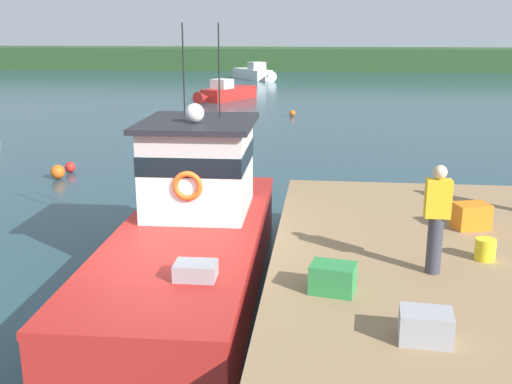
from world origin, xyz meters
TOP-DOWN VIEW (x-y plane):
  - ground_plane at (0.00, 0.00)m, footprint 200.00×200.00m
  - dock at (4.80, 0.00)m, footprint 6.00×9.00m
  - main_fishing_boat at (0.19, 1.14)m, footprint 2.72×9.84m
  - crate_single_far at (5.25, 1.25)m, footprint 0.70×0.60m
  - crate_stack_mid_dock at (3.81, -3.07)m, footprint 0.63×0.49m
  - crate_single_by_cleat at (2.75, -1.82)m, footprint 0.67×0.55m
  - bait_bucket at (5.12, -0.33)m, footprint 0.32×0.32m
  - deckhand_by_the_boat at (4.23, -0.95)m, footprint 0.36×0.22m
  - moored_boat_near_channel at (-4.01, 30.77)m, footprint 3.55×5.45m
  - moored_boat_off_the_point at (-4.02, 47.55)m, footprint 4.60×5.90m
  - mooring_buoy_spare_mooring at (-5.86, 9.57)m, footprint 0.35×0.35m
  - mooring_buoy_outer at (0.80, 23.82)m, footprint 0.33×0.33m
  - mooring_buoy_channel_marker at (-5.89, 8.65)m, footprint 0.46×0.46m
  - far_shoreline at (0.00, 62.00)m, footprint 120.00×8.00m

SIDE VIEW (x-z plane):
  - ground_plane at x=0.00m, z-range 0.00..0.00m
  - mooring_buoy_outer at x=0.80m, z-range 0.00..0.33m
  - mooring_buoy_spare_mooring at x=-5.86m, z-range 0.00..0.35m
  - mooring_buoy_channel_marker at x=-5.89m, z-range 0.00..0.46m
  - moored_boat_near_channel at x=-4.01m, z-range -0.22..1.19m
  - moored_boat_off_the_point at x=-4.02m, z-range -0.25..1.35m
  - main_fishing_boat at x=0.19m, z-range -1.39..3.41m
  - dock at x=4.80m, z-range 0.47..1.67m
  - far_shoreline at x=0.00m, z-range 0.00..2.40m
  - bait_bucket at x=5.12m, z-range 1.20..1.54m
  - crate_stack_mid_dock at x=3.81m, z-range 1.20..1.57m
  - crate_single_by_cleat at x=2.75m, z-range 1.20..1.60m
  - crate_single_far at x=5.25m, z-range 1.20..1.66m
  - deckhand_by_the_boat at x=4.23m, z-range 1.24..2.87m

